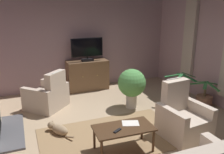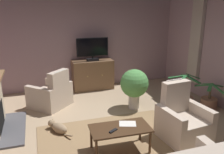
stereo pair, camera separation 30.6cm
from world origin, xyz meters
The scene contains 15 objects.
ground_plane centered at (0.00, 0.00, -0.02)m, with size 6.26×6.48×0.04m, color tan.
wall_back centered at (0.00, 2.99, 1.37)m, with size 6.26×0.10×2.75m, color gray.
curtain_panel_far centered at (2.77, 1.36, 1.51)m, with size 0.10×0.44×2.31m, color #B2A393.
rug_central centered at (-0.29, -0.27, 0.01)m, with size 2.78×1.69×0.01m, color #8E704C.
tv_cabinet centered at (0.07, 2.64, 0.43)m, with size 1.24×0.58×0.91m.
television centered at (0.07, 2.59, 1.27)m, with size 0.96×0.20×0.69m.
coffee_table centered at (-0.27, -0.78, 0.41)m, with size 1.07×0.60×0.46m.
tv_remote centered at (-0.42, -0.87, 0.47)m, with size 0.17×0.05×0.02m, color black.
folded_newspaper centered at (-0.09, -0.70, 0.47)m, with size 0.30×0.22×0.01m, color silver.
armchair_beside_cabinet centered at (-1.26, 1.64, 0.32)m, with size 1.20×1.20×0.99m.
armchair_facing_sofa centered at (1.03, -0.74, 0.35)m, with size 0.91×0.89×1.11m.
potted_plant_small_fern_corner centered at (2.47, 0.23, 0.18)m, with size 0.66×0.79×0.69m.
potted_plant_leafy_by_curtain centered at (1.93, 0.50, 0.20)m, with size 0.86×0.78×0.90m.
potted_plant_on_hearth_side centered at (0.70, 0.86, 0.63)m, with size 0.70×0.70×1.01m.
cat centered at (-1.25, 0.23, 0.11)m, with size 0.43×0.66×0.22m.
Camera 2 is at (-1.55, -4.25, 2.50)m, focal length 38.03 mm.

